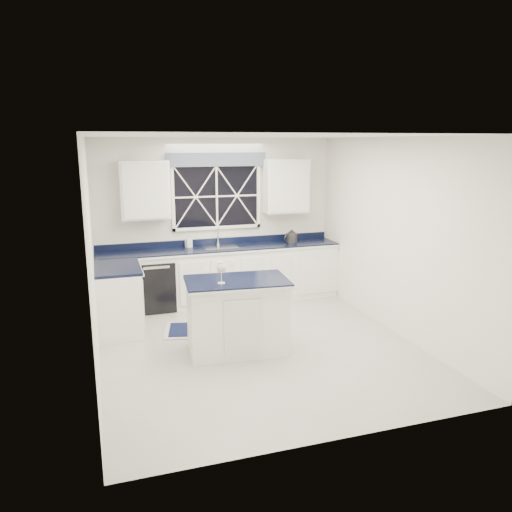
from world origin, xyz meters
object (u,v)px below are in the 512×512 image
object	(u,v)px
wine_glass	(221,268)
faucet	(218,236)
dishwasher	(155,284)
kettle	(292,236)
island	(237,315)
soap_bottle	(189,241)

from	to	relation	value
wine_glass	faucet	bearing A→B (deg)	77.30
dishwasher	faucet	world-z (taller)	faucet
kettle	wine_glass	bearing A→B (deg)	-150.89
dishwasher	island	xyz separation A→B (m)	(0.80, -2.01, 0.07)
dishwasher	soap_bottle	size ratio (longest dim) A/B	3.96
faucet	soap_bottle	bearing A→B (deg)	-175.03
dishwasher	faucet	xyz separation A→B (m)	(1.10, 0.19, 0.69)
dishwasher	faucet	bearing A→B (deg)	10.02
kettle	island	bearing A→B (deg)	-148.54
faucet	wine_glass	distance (m)	2.37
wine_glass	soap_bottle	size ratio (longest dim) A/B	1.31
island	wine_glass	distance (m)	0.70
wine_glass	soap_bottle	distance (m)	2.27
dishwasher	wine_glass	bearing A→B (deg)	-74.70
dishwasher	wine_glass	distance (m)	2.31
wine_glass	dishwasher	bearing A→B (deg)	105.30
faucet	island	distance (m)	2.31
island	soap_bottle	xyz separation A→B (m)	(-0.21, 2.16, 0.57)
island	wine_glass	xyz separation A→B (m)	(-0.22, -0.11, 0.66)
faucet	wine_glass	size ratio (longest dim) A/B	1.11
faucet	island	xyz separation A→B (m)	(-0.30, -2.21, -0.62)
soap_bottle	faucet	bearing A→B (deg)	4.97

